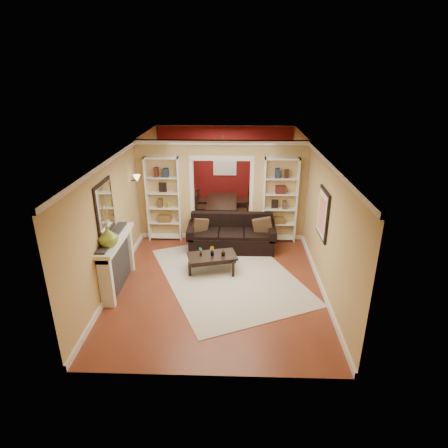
{
  "coord_description": "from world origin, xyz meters",
  "views": [
    {
      "loc": [
        0.38,
        -8.42,
        4.33
      ],
      "look_at": [
        0.13,
        -0.8,
        1.21
      ],
      "focal_mm": 30.0,
      "sensor_mm": 36.0,
      "label": 1
    }
  ],
  "objects_px": {
    "coffee_table": "(212,263)",
    "fireplace": "(118,263)",
    "bookshelf_left": "(164,199)",
    "bookshelf_right": "(280,201)",
    "sofa": "(231,233)",
    "dining_table": "(223,210)"
  },
  "relations": [
    {
      "from": "dining_table",
      "to": "sofa",
      "type": "bearing_deg",
      "value": -172.21
    },
    {
      "from": "bookshelf_right",
      "to": "sofa",
      "type": "bearing_deg",
      "value": -155.46
    },
    {
      "from": "fireplace",
      "to": "bookshelf_right",
      "type": "bearing_deg",
      "value": 34.8
    },
    {
      "from": "coffee_table",
      "to": "dining_table",
      "type": "height_order",
      "value": "dining_table"
    },
    {
      "from": "bookshelf_left",
      "to": "fireplace",
      "type": "height_order",
      "value": "bookshelf_left"
    },
    {
      "from": "bookshelf_left",
      "to": "bookshelf_right",
      "type": "xyz_separation_m",
      "value": [
        3.1,
        0.0,
        0.0
      ]
    },
    {
      "from": "sofa",
      "to": "coffee_table",
      "type": "xyz_separation_m",
      "value": [
        -0.43,
        -1.22,
        -0.23
      ]
    },
    {
      "from": "bookshelf_right",
      "to": "bookshelf_left",
      "type": "bearing_deg",
      "value": 180.0
    },
    {
      "from": "sofa",
      "to": "bookshelf_right",
      "type": "bearing_deg",
      "value": 24.54
    },
    {
      "from": "dining_table",
      "to": "bookshelf_left",
      "type": "bearing_deg",
      "value": 136.16
    },
    {
      "from": "sofa",
      "to": "bookshelf_right",
      "type": "distance_m",
      "value": 1.57
    },
    {
      "from": "sofa",
      "to": "bookshelf_left",
      "type": "relative_size",
      "value": 0.98
    },
    {
      "from": "sofa",
      "to": "bookshelf_right",
      "type": "relative_size",
      "value": 0.98
    },
    {
      "from": "bookshelf_left",
      "to": "fireplace",
      "type": "xyz_separation_m",
      "value": [
        -0.54,
        -2.53,
        -0.57
      ]
    },
    {
      "from": "bookshelf_right",
      "to": "coffee_table",
      "type": "bearing_deg",
      "value": -133.35
    },
    {
      "from": "bookshelf_right",
      "to": "fireplace",
      "type": "distance_m",
      "value": 4.47
    },
    {
      "from": "sofa",
      "to": "coffee_table",
      "type": "relative_size",
      "value": 2.05
    },
    {
      "from": "coffee_table",
      "to": "bookshelf_left",
      "type": "relative_size",
      "value": 0.48
    },
    {
      "from": "bookshelf_left",
      "to": "dining_table",
      "type": "relative_size",
      "value": 1.39
    },
    {
      "from": "coffee_table",
      "to": "fireplace",
      "type": "height_order",
      "value": "fireplace"
    },
    {
      "from": "dining_table",
      "to": "fireplace",
      "type": "bearing_deg",
      "value": 153.33
    },
    {
      "from": "bookshelf_left",
      "to": "bookshelf_right",
      "type": "distance_m",
      "value": 3.1
    }
  ]
}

